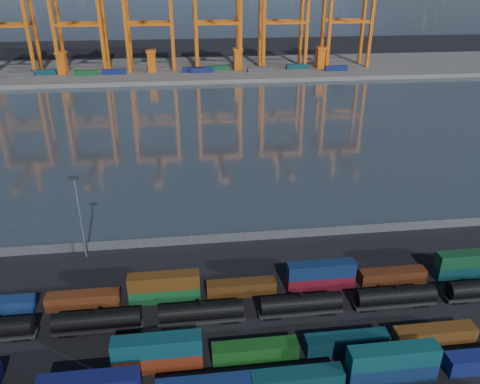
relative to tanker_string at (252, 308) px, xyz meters
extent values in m
plane|color=black|center=(1.37, -4.66, -2.05)|extent=(700.00, 700.00, 0.00)
plane|color=#2D3A42|center=(1.37, 100.34, -2.04)|extent=(700.00, 700.00, 0.00)
cube|color=#514F4C|center=(1.37, 205.34, -1.05)|extent=(700.00, 70.00, 2.00)
cube|color=#0C3B43|center=(3.91, -13.96, -0.75)|extent=(12.02, 2.44, 2.61)
cube|color=navy|center=(16.59, -13.96, -0.75)|extent=(12.02, 2.44, 2.61)
cube|color=#0E454B|center=(16.59, -13.96, 1.86)|extent=(12.02, 2.44, 2.61)
cube|color=maroon|center=(-14.04, -8.32, -0.75)|extent=(12.01, 2.44, 2.60)
cube|color=#0D3E48|center=(-14.04, -8.32, 1.86)|extent=(12.01, 2.44, 2.60)
cube|color=#144E17|center=(-0.72, -8.32, -0.75)|extent=(12.01, 2.44, 2.60)
cube|color=#0C3741|center=(12.46, -8.32, -0.75)|extent=(12.01, 2.44, 2.60)
cube|color=#5D3512|center=(25.65, -8.32, -0.75)|extent=(12.01, 2.44, 2.60)
cube|color=#5C2A12|center=(-26.49, 6.37, -0.80)|extent=(11.56, 2.35, 2.50)
cube|color=#175628|center=(-13.45, 6.37, -0.80)|extent=(11.56, 2.35, 2.50)
cube|color=#583411|center=(-13.45, 6.37, 1.71)|extent=(11.56, 2.35, 2.50)
cube|color=#502E10|center=(-0.79, 6.37, -0.80)|extent=(11.56, 2.35, 2.50)
cube|color=maroon|center=(12.79, 6.37, -0.80)|extent=(11.56, 2.35, 2.50)
cube|color=#0F244C|center=(12.79, 6.37, 1.71)|extent=(11.56, 2.35, 2.50)
cube|color=#4F230F|center=(25.70, 6.37, -0.80)|extent=(11.56, 2.35, 2.50)
cube|color=#0B353B|center=(39.38, 6.37, -0.80)|extent=(11.56, 2.35, 2.50)
cube|color=#114321|center=(39.38, 6.37, 1.71)|extent=(11.56, 2.35, 2.50)
cube|color=black|center=(-34.32, 0.00, -1.75)|extent=(2.46, 1.77, 0.59)
cylinder|color=black|center=(-23.25, 0.00, 0.22)|extent=(12.80, 2.86, 2.86)
cylinder|color=black|center=(-23.25, 0.00, 1.79)|extent=(0.79, 0.79, 0.49)
cube|color=black|center=(-23.25, 0.00, -1.36)|extent=(13.29, 1.97, 0.39)
cube|color=black|center=(-27.68, 0.00, -1.75)|extent=(2.46, 1.77, 0.59)
cube|color=black|center=(-18.82, 0.00, -1.75)|extent=(2.46, 1.77, 0.59)
cylinder|color=black|center=(-7.75, 0.00, 0.22)|extent=(12.80, 2.86, 2.86)
cylinder|color=black|center=(-7.75, 0.00, 1.79)|extent=(0.79, 0.79, 0.49)
cube|color=black|center=(-7.75, 0.00, -1.36)|extent=(13.29, 1.97, 0.39)
cube|color=black|center=(-12.18, 0.00, -1.75)|extent=(2.46, 1.77, 0.59)
cube|color=black|center=(-3.32, 0.00, -1.75)|extent=(2.46, 1.77, 0.59)
cylinder|color=black|center=(7.75, 0.00, 0.22)|extent=(12.80, 2.86, 2.86)
cylinder|color=black|center=(7.75, 0.00, 1.79)|extent=(0.79, 0.79, 0.49)
cube|color=black|center=(7.75, 0.00, -1.36)|extent=(13.29, 1.97, 0.39)
cube|color=black|center=(3.32, 0.00, -1.75)|extent=(2.46, 1.77, 0.59)
cube|color=black|center=(12.18, 0.00, -1.75)|extent=(2.46, 1.77, 0.59)
cylinder|color=black|center=(23.25, 0.00, 0.22)|extent=(12.80, 2.86, 2.86)
cylinder|color=black|center=(23.25, 0.00, 1.79)|extent=(0.79, 0.79, 0.49)
cube|color=black|center=(23.25, 0.00, -1.36)|extent=(13.29, 1.97, 0.39)
cube|color=black|center=(18.82, 0.00, -1.75)|extent=(2.46, 1.77, 0.59)
cube|color=black|center=(27.68, 0.00, -1.75)|extent=(2.46, 1.77, 0.59)
cube|color=black|center=(34.32, 0.00, -1.75)|extent=(2.46, 1.77, 0.59)
cube|color=#595B5E|center=(1.37, 23.34, -1.05)|extent=(160.00, 0.06, 2.00)
cylinder|color=slate|center=(-38.63, 23.34, -0.95)|extent=(0.12, 0.12, 2.20)
cylinder|color=slate|center=(-28.63, 23.34, -0.95)|extent=(0.12, 0.12, 2.20)
cylinder|color=slate|center=(-18.63, 23.34, -0.95)|extent=(0.12, 0.12, 2.20)
cylinder|color=slate|center=(-8.63, 23.34, -0.95)|extent=(0.12, 0.12, 2.20)
cylinder|color=slate|center=(1.37, 23.34, -0.95)|extent=(0.12, 0.12, 2.20)
cylinder|color=slate|center=(11.37, 23.34, -0.95)|extent=(0.12, 0.12, 2.20)
cylinder|color=slate|center=(21.37, 23.34, -0.95)|extent=(0.12, 0.12, 2.20)
cylinder|color=slate|center=(31.37, 23.34, -0.95)|extent=(0.12, 0.12, 2.20)
cylinder|color=slate|center=(41.37, 23.34, -0.95)|extent=(0.12, 0.12, 2.20)
cylinder|color=slate|center=(51.37, 23.34, -0.95)|extent=(0.12, 0.12, 2.20)
cylinder|color=slate|center=(-28.63, 21.34, 5.95)|extent=(0.36, 0.36, 16.00)
cube|color=black|center=(-28.63, 21.34, 14.25)|extent=(1.60, 0.40, 0.60)
cube|color=#DB5C0F|center=(-82.24, 194.12, 21.25)|extent=(1.66, 1.66, 46.60)
cube|color=#DB5C0F|center=(-82.24, 206.55, 21.25)|extent=(1.66, 1.66, 46.60)
cube|color=#DB5C0F|center=(-93.63, 194.12, 23.58)|extent=(22.78, 1.45, 1.45)
cube|color=#DB5C0F|center=(-93.63, 206.55, 23.58)|extent=(22.78, 1.45, 1.45)
cube|color=#DB5C0F|center=(-70.02, 194.12, 21.25)|extent=(1.66, 1.66, 46.60)
cube|color=#DB5C0F|center=(-70.02, 206.55, 21.25)|extent=(1.66, 1.66, 46.60)
cube|color=#DB5C0F|center=(-47.24, 194.12, 21.25)|extent=(1.66, 1.66, 46.60)
cube|color=#DB5C0F|center=(-47.24, 206.55, 21.25)|extent=(1.66, 1.66, 46.60)
cube|color=#DB5C0F|center=(-58.63, 194.12, 23.58)|extent=(22.78, 1.45, 1.45)
cube|color=#DB5C0F|center=(-58.63, 206.55, 23.58)|extent=(22.78, 1.45, 1.45)
cube|color=#DB5C0F|center=(-35.02, 194.12, 21.25)|extent=(1.66, 1.66, 46.60)
cube|color=#DB5C0F|center=(-35.02, 206.55, 21.25)|extent=(1.66, 1.66, 46.60)
cube|color=#DB5C0F|center=(-12.24, 194.12, 21.25)|extent=(1.66, 1.66, 46.60)
cube|color=#DB5C0F|center=(-12.24, 206.55, 21.25)|extent=(1.66, 1.66, 46.60)
cube|color=#DB5C0F|center=(-23.63, 194.12, 23.58)|extent=(22.78, 1.45, 1.45)
cube|color=#DB5C0F|center=(-23.63, 206.55, 23.58)|extent=(22.78, 1.45, 1.45)
cube|color=#DB5C0F|center=(-0.02, 194.12, 21.25)|extent=(1.66, 1.66, 46.60)
cube|color=#DB5C0F|center=(-0.02, 206.55, 21.25)|extent=(1.66, 1.66, 46.60)
cube|color=#DB5C0F|center=(22.76, 194.12, 21.25)|extent=(1.66, 1.66, 46.60)
cube|color=#DB5C0F|center=(22.76, 206.55, 21.25)|extent=(1.66, 1.66, 46.60)
cube|color=#DB5C0F|center=(11.37, 194.12, 23.58)|extent=(22.78, 1.45, 1.45)
cube|color=#DB5C0F|center=(11.37, 206.55, 23.58)|extent=(22.78, 1.45, 1.45)
cube|color=#DB5C0F|center=(34.98, 194.12, 21.25)|extent=(1.66, 1.66, 46.60)
cube|color=#DB5C0F|center=(34.98, 206.55, 21.25)|extent=(1.66, 1.66, 46.60)
cube|color=#DB5C0F|center=(57.76, 194.12, 21.25)|extent=(1.66, 1.66, 46.60)
cube|color=#DB5C0F|center=(57.76, 206.55, 21.25)|extent=(1.66, 1.66, 46.60)
cube|color=#DB5C0F|center=(46.37, 194.12, 23.58)|extent=(22.78, 1.45, 1.45)
cube|color=#DB5C0F|center=(46.37, 206.55, 23.58)|extent=(22.78, 1.45, 1.45)
cube|color=#DB5C0F|center=(69.98, 194.12, 21.25)|extent=(1.66, 1.66, 46.60)
cube|color=#DB5C0F|center=(69.98, 206.55, 21.25)|extent=(1.66, 1.66, 46.60)
cube|color=#DB5C0F|center=(92.76, 194.12, 21.25)|extent=(1.66, 1.66, 46.60)
cube|color=#DB5C0F|center=(92.76, 206.55, 21.25)|extent=(1.66, 1.66, 46.60)
cube|color=#DB5C0F|center=(81.37, 194.12, 23.58)|extent=(22.78, 1.45, 1.45)
cube|color=#DB5C0F|center=(81.37, 206.55, 23.58)|extent=(22.78, 1.45, 1.45)
cube|color=navy|center=(2.03, 190.01, 1.25)|extent=(12.00, 2.44, 2.60)
cube|color=navy|center=(72.72, 186.26, 1.25)|extent=(12.00, 2.44, 2.60)
cube|color=navy|center=(-2.27, 191.42, 1.25)|extent=(12.00, 2.44, 2.60)
cube|color=#0C3842|center=(-77.92, 193.81, 1.25)|extent=(12.00, 2.44, 2.60)
cube|color=#3F4244|center=(-87.86, 189.07, 1.25)|extent=(12.00, 2.44, 2.60)
cube|color=#3F4244|center=(31.75, 188.04, 1.25)|extent=(12.00, 2.44, 2.60)
cube|color=#144C23|center=(-56.38, 189.53, 1.25)|extent=(12.00, 2.44, 2.60)
cube|color=navy|center=(-42.79, 190.86, 1.25)|extent=(12.00, 2.44, 2.60)
cube|color=#144C23|center=(10.71, 194.81, 1.25)|extent=(12.00, 2.44, 2.60)
cube|color=#0C3842|center=(53.78, 194.16, 1.25)|extent=(12.00, 2.44, 2.60)
cube|color=#DB5C0F|center=(-68.63, 195.34, 4.95)|extent=(4.00, 6.00, 10.00)
cube|color=#DB5C0F|center=(-68.63, 195.34, 10.45)|extent=(5.00, 7.00, 1.20)
cube|color=#DB5C0F|center=(-23.63, 195.34, 4.95)|extent=(4.00, 6.00, 10.00)
cube|color=#DB5C0F|center=(-23.63, 195.34, 10.45)|extent=(5.00, 7.00, 1.20)
cube|color=#DB5C0F|center=(21.37, 195.34, 4.95)|extent=(4.00, 6.00, 10.00)
cube|color=#DB5C0F|center=(21.37, 195.34, 10.45)|extent=(5.00, 7.00, 1.20)
cube|color=#DB5C0F|center=(66.37, 195.34, 4.95)|extent=(4.00, 6.00, 10.00)
cube|color=#DB5C0F|center=(66.37, 195.34, 10.45)|extent=(5.00, 7.00, 1.20)
camera|label=1|loc=(-8.93, -57.02, 46.91)|focal=35.00mm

